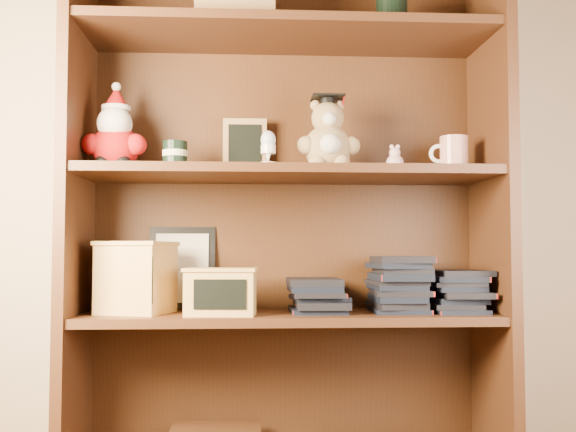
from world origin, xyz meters
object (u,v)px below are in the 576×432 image
object	(u,v)px
grad_teddy_bear	(328,141)
treats_box	(136,277)
teacher_mug	(453,154)
bookcase	(286,231)

from	to	relation	value
grad_teddy_bear	treats_box	xyz separation A→B (m)	(-0.53, 0.01, -0.38)
grad_teddy_bear	teacher_mug	size ratio (longest dim) A/B	1.93
teacher_mug	treats_box	distance (m)	0.96
teacher_mug	treats_box	xyz separation A→B (m)	(-0.89, -0.00, -0.35)
bookcase	teacher_mug	distance (m)	0.53
bookcase	grad_teddy_bear	xyz separation A→B (m)	(0.12, -0.06, 0.25)
grad_teddy_bear	treats_box	bearing A→B (deg)	179.38
bookcase	treats_box	bearing A→B (deg)	-172.96
grad_teddy_bear	teacher_mug	xyz separation A→B (m)	(0.36, 0.01, -0.03)
grad_teddy_bear	treats_box	world-z (taller)	grad_teddy_bear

